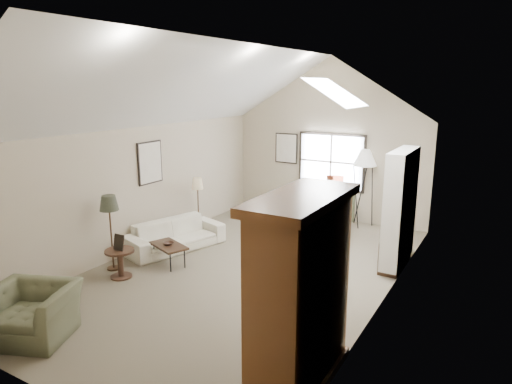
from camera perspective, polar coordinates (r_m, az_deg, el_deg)
The scene contains 18 objects.
room_shell at distance 7.79m, azimuth -1.51°, elevation 12.43°, with size 5.01×8.01×4.00m.
window at distance 11.48m, azimuth 9.38°, elevation 3.75°, with size 1.72×0.08×1.42m, color black.
skylight at distance 8.04m, azimuth 10.09°, elevation 12.36°, with size 0.80×1.20×0.52m, color white, non-canonical shape.
wall_art at distance 10.57m, azimuth -4.67°, elevation 4.59°, with size 1.97×3.71×0.88m.
armoire at distance 5.16m, azimuth 5.55°, elevation -12.38°, with size 0.60×1.50×2.20m, color brown.
tv_alcove at distance 8.70m, azimuth 17.57°, elevation -1.80°, with size 0.32×1.30×2.10m, color white.
media_console at distance 8.96m, azimuth 17.06°, elevation -7.04°, with size 0.34×1.18×0.60m, color #382316.
tv_panel at distance 8.77m, azimuth 17.34°, elevation -3.24°, with size 0.05×0.90×0.55m, color black.
sofa at distance 9.58m, azimuth -10.09°, elevation -5.31°, with size 2.05×0.80×0.60m, color beige.
armchair_near at distance 7.00m, azimuth -26.30°, elevation -13.36°, with size 1.07×0.94×0.70m, color #595B40.
armchair_far at distance 11.01m, azimuth 8.45°, elevation -1.73°, with size 1.05×1.08×0.98m, color #596143.
coffee_table at distance 8.82m, azimuth -10.82°, elevation -7.70°, with size 0.78×0.43×0.40m, color #352515.
bowl at distance 8.74m, azimuth -10.88°, elevation -6.34°, with size 0.19×0.19×0.05m, color #321F14.
side_table at distance 8.45m, azimuth -16.59°, elevation -8.58°, with size 0.51×0.51×0.51m, color #3D2318.
side_chair at distance 11.35m, azimuth 9.80°, elevation -0.95°, with size 0.44×0.44×1.13m, color brown.
tripod_lamp at distance 11.05m, azimuth 13.27°, elevation 0.52°, with size 0.55×0.55×1.89m, color silver, non-canonical shape.
dark_lamp at distance 8.70m, azimuth -17.66°, elevation -4.80°, with size 0.34×0.34×1.43m, color #282B1E, non-canonical shape.
tan_lamp at distance 10.56m, azimuth -7.25°, elevation -1.51°, with size 0.26×0.26×1.28m, color tan, non-canonical shape.
Camera 1 is at (4.07, -6.65, 3.34)m, focal length 32.00 mm.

